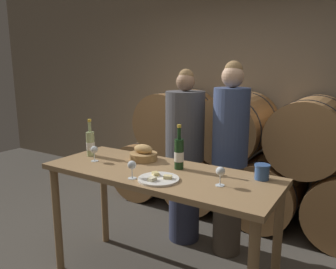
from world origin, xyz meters
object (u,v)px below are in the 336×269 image
Objects in this scene: blue_crock at (262,171)px; cheese_plate at (159,179)px; wine_glass_center at (220,172)px; tasting_table at (158,188)px; wine_bottle_white at (91,143)px; wine_bottle_red at (179,154)px; bread_basket at (143,154)px; person_left at (185,157)px; wine_glass_left at (132,166)px; wine_glass_far_left at (94,150)px; person_right at (230,159)px.

cheese_plate is at bearing -146.65° from blue_crock.
wine_glass_center reaches higher than blue_crock.
wine_bottle_white is at bearing 177.09° from tasting_table.
wine_glass_center is (0.51, -0.04, 0.22)m from tasting_table.
wine_bottle_red is 2.65× the size of wine_glass_center.
wine_bottle_white reaches higher than bread_basket.
wine_glass_center is (1.23, -0.08, -0.02)m from wine_bottle_white.
blue_crock is at bearing 53.98° from wine_glass_center.
cheese_plate is 0.42m from wine_glass_center.
person_left reaches higher than wine_glass_left.
person_left is 5.94× the size of cheese_plate.
wine_glass_far_left is 1.09m from wine_glass_center.
person_right is at bearing 107.26° from wine_glass_center.
cheese_plate is at bearing -162.83° from wine_glass_center.
person_right is 0.92m from cheese_plate.
cheese_plate is at bearing -13.59° from wine_bottle_white.
wine_glass_center is at bearing -126.02° from blue_crock.
wine_bottle_red reaches higher than blue_crock.
wine_glass_far_left is at bearing -173.38° from tasting_table.
person_right is at bearing 71.82° from wine_glass_left.
wine_bottle_white is 2.51× the size of wine_glass_left.
tasting_table is at bearing -162.42° from blue_crock.
wine_glass_center is at bearing -72.74° from person_right.
person_left reaches higher than tasting_table.
wine_glass_far_left is at bearing -164.21° from wine_bottle_red.
tasting_table is at bearing 76.49° from wine_glass_left.
person_left reaches higher than blue_crock.
blue_crock is at bearing 12.75° from wine_glass_far_left.
bread_basket is (-0.96, -0.05, -0.01)m from blue_crock.
blue_crock is at bearing 3.23° from bread_basket.
person_left is 0.92m from wine_glass_far_left.
tasting_table is at bearing -109.61° from person_right.
wine_glass_far_left is (-0.58, -0.07, 0.22)m from tasting_table.
wine_glass_far_left is at bearing -35.69° from wine_bottle_white.
person_left is 0.72m from wine_bottle_red.
blue_crock is 0.71m from cheese_plate.
wine_glass_far_left is at bearing -143.57° from bread_basket.
tasting_table is 0.24m from cheese_plate.
wine_bottle_white reaches higher than wine_glass_center.
person_right reaches higher than blue_crock.
person_left is at bearing 108.49° from cheese_plate.
wine_bottle_white is 0.48m from bread_basket.
wine_glass_left is 0.60m from wine_glass_center.
blue_crock is at bearing 31.15° from wine_glass_left.
person_right reaches higher than wine_glass_left.
tasting_table is 16.59× the size of blue_crock.
wine_bottle_white is at bearing -164.15° from bread_basket.
person_left is at bearing 104.38° from tasting_table.
bread_basket is (-0.07, -0.57, 0.15)m from person_left.
wine_glass_far_left reaches higher than blue_crock.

